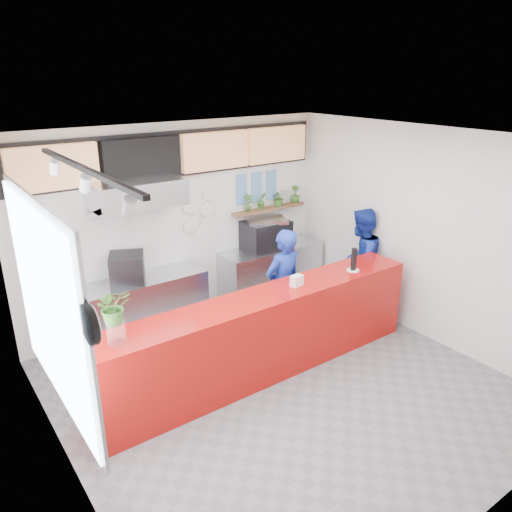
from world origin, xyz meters
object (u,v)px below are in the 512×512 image
service_counter (264,335)px  panini_oven (127,268)px  staff_center (283,287)px  espresso_machine (266,235)px  staff_right (360,261)px  pepper_mill (354,259)px

service_counter → panini_oven: 2.14m
staff_center → panini_oven: bearing=-39.6°
espresso_machine → staff_right: staff_right is taller
staff_center → pepper_mill: size_ratio=5.43×
staff_center → pepper_mill: 1.05m
espresso_machine → pepper_mill: 1.88m
panini_oven → pepper_mill: pepper_mill is taller
staff_right → pepper_mill: bearing=23.8°
espresso_machine → pepper_mill: pepper_mill is taller
service_counter → pepper_mill: 1.64m
panini_oven → staff_center: staff_center is taller
staff_center → staff_right: bearing=178.3°
service_counter → staff_center: bearing=35.7°
service_counter → staff_right: size_ratio=2.65×
staff_center → service_counter: bearing=32.3°
panini_oven → pepper_mill: size_ratio=1.48×
panini_oven → staff_center: 2.18m
staff_center → staff_right: 1.59m
espresso_machine → staff_right: (0.93, -1.23, -0.29)m
service_counter → staff_center: 0.94m
service_counter → pepper_mill: (1.47, -0.08, 0.72)m
panini_oven → staff_right: (3.33, -1.23, -0.26)m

